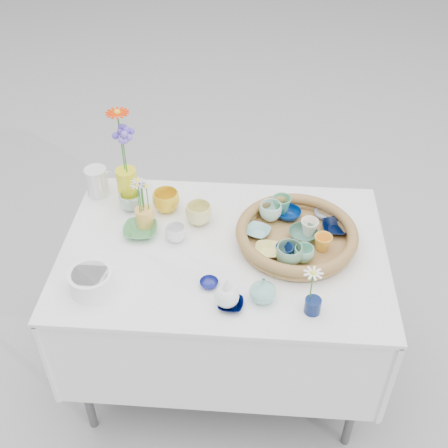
# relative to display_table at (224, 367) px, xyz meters

# --- Properties ---
(ground) EXTENTS (80.00, 80.00, 0.00)m
(ground) POSITION_rel_display_table_xyz_m (0.00, 0.00, 0.00)
(ground) COLOR gray
(display_table) EXTENTS (1.26, 0.86, 0.77)m
(display_table) POSITION_rel_display_table_xyz_m (0.00, 0.00, 0.00)
(display_table) COLOR white
(display_table) RESTS_ON ground
(wicker_tray) EXTENTS (0.47, 0.47, 0.08)m
(wicker_tray) POSITION_rel_display_table_xyz_m (0.28, 0.05, 0.80)
(wicker_tray) COLOR brown
(wicker_tray) RESTS_ON display_table
(tray_ceramic_0) EXTENTS (0.12, 0.12, 0.03)m
(tray_ceramic_0) POSITION_rel_display_table_xyz_m (0.25, 0.19, 0.80)
(tray_ceramic_0) COLOR navy
(tray_ceramic_0) RESTS_ON wicker_tray
(tray_ceramic_1) EXTENTS (0.12, 0.12, 0.03)m
(tray_ceramic_1) POSITION_rel_display_table_xyz_m (0.44, 0.12, 0.80)
(tray_ceramic_1) COLOR black
(tray_ceramic_1) RESTS_ON wicker_tray
(tray_ceramic_2) EXTENTS (0.07, 0.07, 0.06)m
(tray_ceramic_2) POSITION_rel_display_table_xyz_m (0.38, 0.00, 0.82)
(tray_ceramic_2) COLOR #FDAD32
(tray_ceramic_2) RESTS_ON wicker_tray
(tray_ceramic_3) EXTENTS (0.14, 0.14, 0.04)m
(tray_ceramic_3) POSITION_rel_display_table_xyz_m (0.31, 0.06, 0.80)
(tray_ceramic_3) COLOR #43715F
(tray_ceramic_3) RESTS_ON wicker_tray
(tray_ceramic_4) EXTENTS (0.10, 0.10, 0.08)m
(tray_ceramic_4) POSITION_rel_display_table_xyz_m (0.25, -0.08, 0.82)
(tray_ceramic_4) COLOR #6BA07B
(tray_ceramic_4) RESTS_ON wicker_tray
(tray_ceramic_5) EXTENTS (0.13, 0.13, 0.02)m
(tray_ceramic_5) POSITION_rel_display_table_xyz_m (0.13, 0.07, 0.79)
(tray_ceramic_5) COLOR #76B4B1
(tray_ceramic_5) RESTS_ON wicker_tray
(tray_ceramic_6) EXTENTS (0.12, 0.12, 0.07)m
(tray_ceramic_6) POSITION_rel_display_table_xyz_m (0.18, 0.17, 0.82)
(tray_ceramic_6) COLOR silver
(tray_ceramic_6) RESTS_ON wicker_tray
(tray_ceramic_7) EXTENTS (0.09, 0.09, 0.07)m
(tray_ceramic_7) POSITION_rel_display_table_xyz_m (0.33, 0.09, 0.82)
(tray_ceramic_7) COLOR white
(tray_ceramic_7) RESTS_ON wicker_tray
(tray_ceramic_8) EXTENTS (0.08, 0.08, 0.02)m
(tray_ceramic_8) POSITION_rel_display_table_xyz_m (0.40, 0.20, 0.80)
(tray_ceramic_8) COLOR #8AA0CA
(tray_ceramic_8) RESTS_ON wicker_tray
(tray_ceramic_9) EXTENTS (0.08, 0.08, 0.06)m
(tray_ceramic_9) POSITION_rel_display_table_xyz_m (0.23, -0.06, 0.81)
(tray_ceramic_9) COLOR navy
(tray_ceramic_9) RESTS_ON wicker_tray
(tray_ceramic_10) EXTENTS (0.10, 0.10, 0.02)m
(tray_ceramic_10) POSITION_rel_display_table_xyz_m (0.17, -0.04, 0.80)
(tray_ceramic_10) COLOR #E4DA6D
(tray_ceramic_10) RESTS_ON wicker_tray
(tray_ceramic_11) EXTENTS (0.09, 0.09, 0.06)m
(tray_ceramic_11) POSITION_rel_display_table_xyz_m (0.30, -0.06, 0.81)
(tray_ceramic_11) COLOR #80CBAE
(tray_ceramic_11) RESTS_ON wicker_tray
(tray_ceramic_12) EXTENTS (0.09, 0.09, 0.07)m
(tray_ceramic_12) POSITION_rel_display_table_xyz_m (0.22, 0.22, 0.82)
(tray_ceramic_12) COLOR #479D6C
(tray_ceramic_12) RESTS_ON wicker_tray
(loose_ceramic_0) EXTENTS (0.15, 0.15, 0.09)m
(loose_ceramic_0) POSITION_rel_display_table_xyz_m (-0.26, 0.22, 0.81)
(loose_ceramic_0) COLOR gold
(loose_ceramic_0) RESTS_ON display_table
(loose_ceramic_1) EXTENTS (0.13, 0.13, 0.08)m
(loose_ceramic_1) POSITION_rel_display_table_xyz_m (-0.11, 0.15, 0.81)
(loose_ceramic_1) COLOR #DED781
(loose_ceramic_1) RESTS_ON display_table
(loose_ceramic_2) EXTENTS (0.14, 0.14, 0.03)m
(loose_ceramic_2) POSITION_rel_display_table_xyz_m (-0.34, 0.06, 0.78)
(loose_ceramic_2) COLOR #448C51
(loose_ceramic_2) RESTS_ON display_table
(loose_ceramic_3) EXTENTS (0.08, 0.08, 0.07)m
(loose_ceramic_3) POSITION_rel_display_table_xyz_m (-0.19, 0.04, 0.80)
(loose_ceramic_3) COLOR silver
(loose_ceramic_3) RESTS_ON display_table
(loose_ceramic_4) EXTENTS (0.07, 0.07, 0.02)m
(loose_ceramic_4) POSITION_rel_display_table_xyz_m (-0.04, -0.20, 0.78)
(loose_ceramic_4) COLOR navy
(loose_ceramic_4) RESTS_ON display_table
(loose_ceramic_5) EXTENTS (0.12, 0.12, 0.08)m
(loose_ceramic_5) POSITION_rel_display_table_xyz_m (-0.41, 0.22, 0.80)
(loose_ceramic_5) COLOR #A2C3BD
(loose_ceramic_5) RESTS_ON display_table
(loose_ceramic_6) EXTENTS (0.10, 0.10, 0.02)m
(loose_ceramic_6) POSITION_rel_display_table_xyz_m (0.05, -0.30, 0.78)
(loose_ceramic_6) COLOR black
(loose_ceramic_6) RESTS_ON display_table
(fluted_bowl) EXTENTS (0.16, 0.16, 0.08)m
(fluted_bowl) POSITION_rel_display_table_xyz_m (-0.45, -0.25, 0.81)
(fluted_bowl) COLOR white
(fluted_bowl) RESTS_ON display_table
(bud_vase_paleblue) EXTENTS (0.10, 0.10, 0.13)m
(bud_vase_paleblue) POSITION_rel_display_table_xyz_m (0.03, -0.29, 0.83)
(bud_vase_paleblue) COLOR white
(bud_vase_paleblue) RESTS_ON display_table
(bud_vase_seafoam) EXTENTS (0.13, 0.13, 0.10)m
(bud_vase_seafoam) POSITION_rel_display_table_xyz_m (0.16, -0.26, 0.81)
(bud_vase_seafoam) COLOR #79C2B1
(bud_vase_seafoam) RESTS_ON display_table
(bud_vase_cobalt) EXTENTS (0.07, 0.07, 0.06)m
(bud_vase_cobalt) POSITION_rel_display_table_xyz_m (0.33, -0.30, 0.79)
(bud_vase_cobalt) COLOR #0C1B4A
(bud_vase_cobalt) RESTS_ON display_table
(single_daisy) EXTENTS (0.08, 0.08, 0.14)m
(single_daisy) POSITION_rel_display_table_xyz_m (0.32, -0.29, 0.88)
(single_daisy) COLOR white
(single_daisy) RESTS_ON bud_vase_cobalt
(tall_vase_yellow) EXTENTS (0.11, 0.11, 0.16)m
(tall_vase_yellow) POSITION_rel_display_table_xyz_m (-0.42, 0.26, 0.85)
(tall_vase_yellow) COLOR yellow
(tall_vase_yellow) RESTS_ON display_table
(gerbera) EXTENTS (0.11, 0.11, 0.28)m
(gerbera) POSITION_rel_display_table_xyz_m (-0.43, 0.27, 1.06)
(gerbera) COLOR red
(gerbera) RESTS_ON tall_vase_yellow
(hydrangea) EXTENTS (0.08, 0.08, 0.25)m
(hydrangea) POSITION_rel_display_table_xyz_m (-0.41, 0.25, 1.02)
(hydrangea) COLOR #7258CC
(hydrangea) RESTS_ON tall_vase_yellow
(white_pitcher) EXTENTS (0.14, 0.10, 0.13)m
(white_pitcher) POSITION_rel_display_table_xyz_m (-0.57, 0.31, 0.83)
(white_pitcher) COLOR silver
(white_pitcher) RESTS_ON display_table
(daisy_cup) EXTENTS (0.09, 0.09, 0.08)m
(daisy_cup) POSITION_rel_display_table_xyz_m (-0.33, 0.12, 0.81)
(daisy_cup) COLOR #FFB74E
(daisy_cup) RESTS_ON display_table
(daisy_posy) EXTENTS (0.10, 0.10, 0.15)m
(daisy_posy) POSITION_rel_display_table_xyz_m (-0.32, 0.11, 0.92)
(daisy_posy) COLOR silver
(daisy_posy) RESTS_ON daisy_cup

